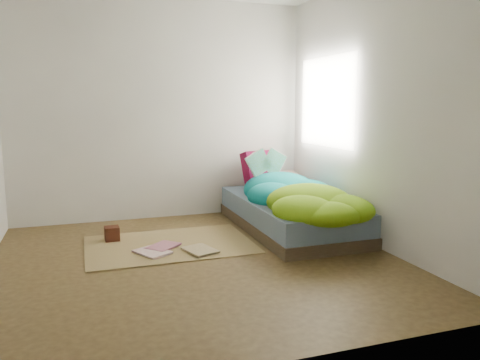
{
  "coord_description": "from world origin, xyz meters",
  "views": [
    {
      "loc": [
        -0.92,
        -3.88,
        1.38
      ],
      "look_at": [
        0.65,
        0.75,
        0.58
      ],
      "focal_mm": 35.0,
      "sensor_mm": 36.0,
      "label": 1
    }
  ],
  "objects_px": {
    "wooden_box": "(112,233)",
    "floor_book_a": "(142,255)",
    "floor_book_b": "(154,245)",
    "bed": "(290,214)",
    "pillow_magenta": "(261,170)",
    "open_book": "(267,154)"
  },
  "relations": [
    {
      "from": "wooden_box",
      "to": "floor_book_a",
      "type": "relative_size",
      "value": 0.44
    },
    {
      "from": "wooden_box",
      "to": "floor_book_b",
      "type": "height_order",
      "value": "wooden_box"
    },
    {
      "from": "floor_book_a",
      "to": "wooden_box",
      "type": "bearing_deg",
      "value": 80.62
    },
    {
      "from": "wooden_box",
      "to": "floor_book_a",
      "type": "height_order",
      "value": "wooden_box"
    },
    {
      "from": "bed",
      "to": "pillow_magenta",
      "type": "xyz_separation_m",
      "value": [
        -0.05,
        0.74,
        0.4
      ]
    },
    {
      "from": "floor_book_a",
      "to": "floor_book_b",
      "type": "relative_size",
      "value": 1.05
    },
    {
      "from": "wooden_box",
      "to": "floor_book_a",
      "type": "distance_m",
      "value": 0.66
    },
    {
      "from": "floor_book_a",
      "to": "floor_book_b",
      "type": "height_order",
      "value": "floor_book_b"
    },
    {
      "from": "wooden_box",
      "to": "floor_book_b",
      "type": "bearing_deg",
      "value": -43.79
    },
    {
      "from": "pillow_magenta",
      "to": "wooden_box",
      "type": "relative_size",
      "value": 3.28
    },
    {
      "from": "bed",
      "to": "floor_book_a",
      "type": "bearing_deg",
      "value": -164.43
    },
    {
      "from": "open_book",
      "to": "floor_book_a",
      "type": "bearing_deg",
      "value": -155.9
    },
    {
      "from": "bed",
      "to": "open_book",
      "type": "height_order",
      "value": "open_book"
    },
    {
      "from": "bed",
      "to": "pillow_magenta",
      "type": "bearing_deg",
      "value": 94.12
    },
    {
      "from": "open_book",
      "to": "floor_book_b",
      "type": "bearing_deg",
      "value": -162.09
    },
    {
      "from": "open_book",
      "to": "floor_book_b",
      "type": "relative_size",
      "value": 1.37
    },
    {
      "from": "floor_book_a",
      "to": "floor_book_b",
      "type": "distance_m",
      "value": 0.3
    },
    {
      "from": "bed",
      "to": "open_book",
      "type": "relative_size",
      "value": 4.77
    },
    {
      "from": "pillow_magenta",
      "to": "open_book",
      "type": "bearing_deg",
      "value": -116.36
    },
    {
      "from": "bed",
      "to": "pillow_magenta",
      "type": "distance_m",
      "value": 0.85
    },
    {
      "from": "bed",
      "to": "wooden_box",
      "type": "xyz_separation_m",
      "value": [
        -1.9,
        0.15,
        -0.09
      ]
    },
    {
      "from": "bed",
      "to": "pillow_magenta",
      "type": "relative_size",
      "value": 4.34
    }
  ]
}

